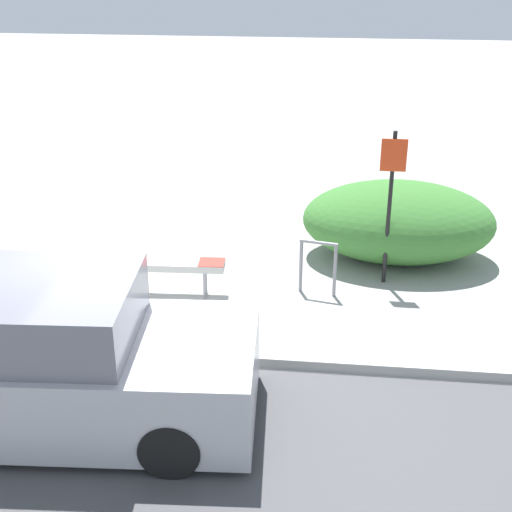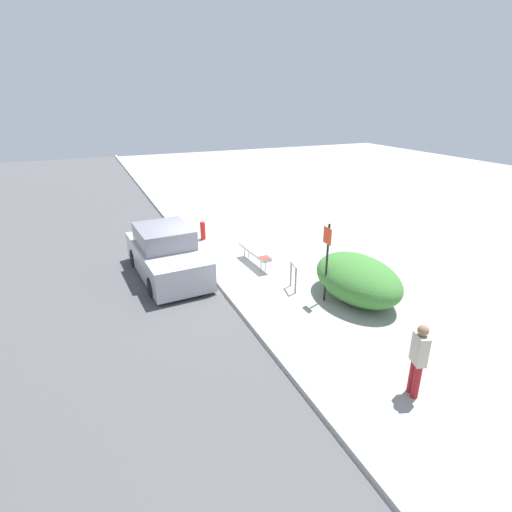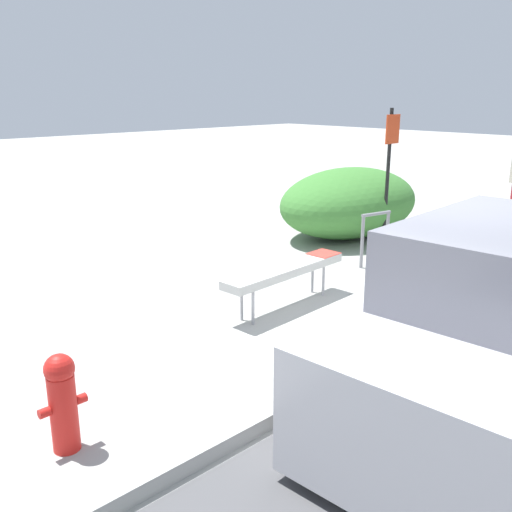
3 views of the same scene
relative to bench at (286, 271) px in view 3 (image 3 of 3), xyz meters
The scene contains 7 objects.
ground_plane 1.74m from the bench, 82.68° to the right, with size 60.00×60.00×0.00m, color #9E9E99.
curb 1.72m from the bench, 82.68° to the right, with size 60.00×0.20×0.13m.
bench is the anchor object (origin of this frame).
bike_rack 2.26m from the bench, ahead, with size 0.55×0.16×0.83m.
sign_post 3.43m from the bench, 13.23° to the left, with size 0.36×0.08×2.30m.
fire_hydrant 3.39m from the bench, 164.94° to the right, with size 0.36×0.22×0.77m.
shrub_hedge 3.85m from the bench, 26.11° to the left, with size 3.01×1.98×1.24m.
Camera 3 is at (-5.00, -2.84, 2.55)m, focal length 40.00 mm.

